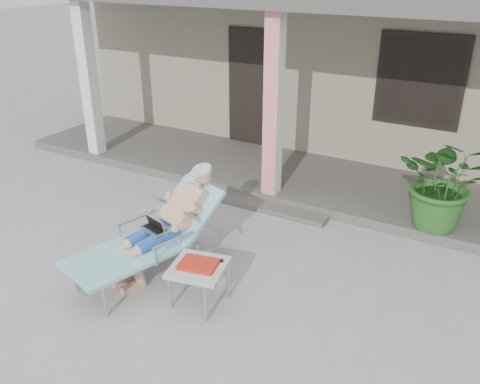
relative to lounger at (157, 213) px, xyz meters
The scene contains 8 objects.
ground 0.84m from the lounger, 29.42° to the left, with size 60.00×60.00×0.00m, color #9E9E99.
house 6.73m from the lounger, 87.40° to the left, with size 10.40×5.40×3.30m.
porch_deck 3.26m from the lounger, 84.56° to the left, with size 10.00×2.00×0.15m, color #605B56.
porch_overhang 3.73m from the lounger, 84.47° to the left, with size 10.00×2.30×2.85m.
porch_step 2.17m from the lounger, 81.50° to the left, with size 2.00×0.30×0.07m, color #605B56.
lounger is the anchor object (origin of this frame).
side_table 0.87m from the lounger, 22.14° to the right, with size 0.66×0.66×0.50m.
potted_palm 3.62m from the lounger, 41.96° to the left, with size 1.15×0.99×1.27m, color #26591E.
Camera 1 is at (2.99, -4.14, 3.38)m, focal length 38.00 mm.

